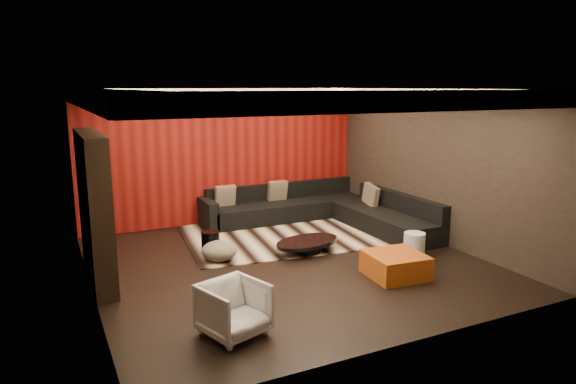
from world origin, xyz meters
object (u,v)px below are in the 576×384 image
armchair (234,309)px  sectional_sofa (323,212)px  coffee_table (307,246)px  orange_ottoman (395,265)px  drum_stool (210,242)px  white_side_table (414,246)px

armchair → sectional_sofa: (3.38, 3.81, -0.05)m
coffee_table → orange_ottoman: bearing=-67.0°
sectional_sofa → drum_stool: bearing=-163.1°
drum_stool → armchair: armchair is taller
drum_stool → armchair: size_ratio=0.53×
drum_stool → sectional_sofa: size_ratio=0.10×
drum_stool → orange_ottoman: (2.18, -2.30, -0.02)m
orange_ottoman → drum_stool: bearing=133.5°
coffee_table → armchair: bearing=-133.9°
armchair → drum_stool: bearing=59.4°
coffee_table → sectional_sofa: 1.96m
coffee_table → white_side_table: 1.81m
orange_ottoman → sectional_sofa: sectional_sofa is taller
armchair → orange_ottoman: bearing=-4.4°
drum_stool → white_side_table: white_side_table is taller
sectional_sofa → armchair: bearing=-131.6°
white_side_table → coffee_table: bearing=144.6°
armchair → sectional_sofa: size_ratio=0.19×
drum_stool → armchair: bearing=-102.6°
drum_stool → coffee_table: bearing=-25.5°
drum_stool → armchair: 3.06m
drum_stool → sectional_sofa: bearing=16.9°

